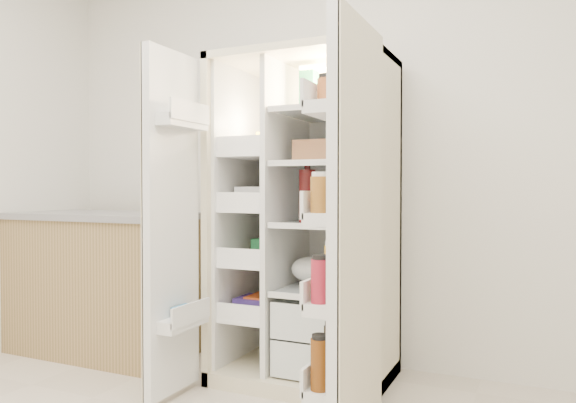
% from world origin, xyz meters
% --- Properties ---
extents(wall_back, '(4.00, 0.02, 2.70)m').
position_xyz_m(wall_back, '(0.00, 2.00, 1.35)').
color(wall_back, white).
rests_on(wall_back, floor).
extents(refrigerator, '(0.92, 0.70, 1.80)m').
position_xyz_m(refrigerator, '(0.01, 1.65, 0.75)').
color(refrigerator, beige).
rests_on(refrigerator, floor).
extents(freezer_door, '(0.15, 0.40, 1.72)m').
position_xyz_m(freezer_door, '(-0.51, 1.05, 0.89)').
color(freezer_door, silver).
rests_on(freezer_door, floor).
extents(fridge_door, '(0.17, 0.58, 1.72)m').
position_xyz_m(fridge_door, '(0.47, 0.96, 0.87)').
color(fridge_door, silver).
rests_on(fridge_door, floor).
extents(kitchen_counter, '(1.26, 0.67, 0.91)m').
position_xyz_m(kitchen_counter, '(-1.43, 1.53, 0.46)').
color(kitchen_counter, '#A38351').
rests_on(kitchen_counter, floor).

